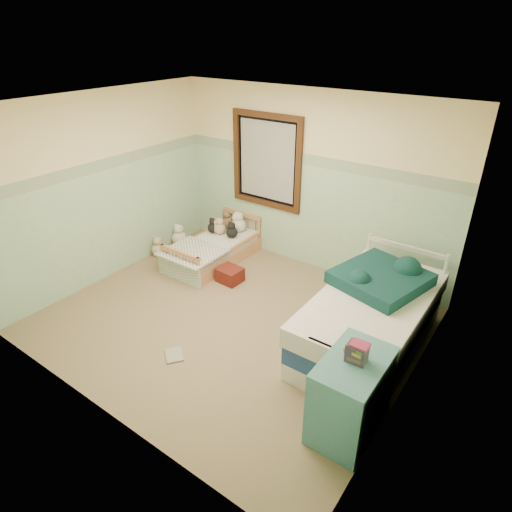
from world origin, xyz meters
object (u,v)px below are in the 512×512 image
Objects in this scene: toddler_bed_frame at (214,254)px; plush_floor_cream at (179,238)px; twin_bed_frame at (367,339)px; red_pillow at (230,275)px; dresser at (351,396)px; floor_book at (174,355)px; plush_floor_tan at (159,250)px.

plush_floor_cream is (-0.79, 0.06, 0.03)m from toddler_bed_frame.
toddler_bed_frame is at bearing 168.20° from twin_bed_frame.
red_pillow is (0.58, -0.35, 0.01)m from toddler_bed_frame.
twin_bed_frame is 1.21m from dresser.
floor_book is at bearing -173.48° from dresser.
twin_bed_frame is at bearing -5.89° from red_pillow.
plush_floor_cream is 2.73m from floor_book.
floor_book is (-1.64, -1.36, -0.10)m from twin_bed_frame.
floor_book is at bearing -39.45° from plush_floor_tan.
plush_floor_tan reaches higher than floor_book.
red_pillow is at bearing -16.65° from plush_floor_cream.
twin_bed_frame is 2.13m from floor_book.
dresser reaches higher than red_pillow.
plush_floor_cream is 0.32× the size of dresser.
plush_floor_cream reaches higher than plush_floor_tan.
dresser is 3.27× the size of floor_book.
floor_book is (1.07, -1.93, -0.08)m from toddler_bed_frame.
toddler_bed_frame is 0.89m from plush_floor_tan.
plush_floor_tan is at bearing -90.00° from plush_floor_cream.
twin_bed_frame is at bearing 104.71° from dresser.
toddler_bed_frame is 0.68m from red_pillow.
plush_floor_cream is 1.44m from red_pillow.
dresser is (3.80, -1.77, 0.26)m from plush_floor_cream.
plush_floor_cream is at bearing 90.00° from plush_floor_tan.
floor_book is (1.86, -1.53, -0.10)m from plush_floor_tan.
plush_floor_cream is 1.14× the size of plush_floor_tan.
red_pillow is (1.38, -0.41, -0.02)m from plush_floor_cream.
toddler_bed_frame is 3.47m from dresser.
red_pillow is (1.38, 0.05, -0.01)m from plush_floor_tan.
dresser reaches higher than toddler_bed_frame.
plush_floor_tan is 3.50m from twin_bed_frame.
toddler_bed_frame is 6.87× the size of plush_floor_tan.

